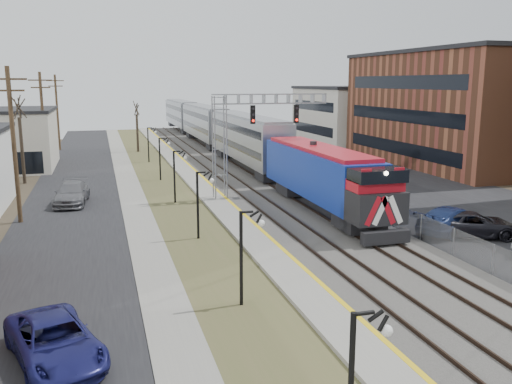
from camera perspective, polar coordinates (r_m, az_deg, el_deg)
name	(u,v)px	position (r m, az deg, el deg)	size (l,w,h in m)	color
street_west	(75,191)	(48.10, -18.53, 0.11)	(7.00, 120.00, 0.04)	black
sidewalk	(130,188)	(48.09, -13.17, 0.43)	(2.00, 120.00, 0.08)	gray
grass_median	(164,186)	(48.32, -9.62, 0.62)	(4.00, 120.00, 0.06)	#4A4D29
platform	(198,183)	(48.72, -6.12, 0.91)	(2.00, 120.00, 0.24)	gray
ballast_bed	(252,181)	(49.81, -0.45, 1.19)	(8.00, 120.00, 0.20)	#595651
parking_lot	(369,176)	(54.25, 11.86, 1.71)	(16.00, 120.00, 0.04)	black
platform_edge	(208,182)	(48.85, -5.11, 1.11)	(0.24, 120.00, 0.01)	gold
track_near	(231,180)	(49.28, -2.69, 1.27)	(1.58, 120.00, 0.15)	#2D2119
track_far	(267,178)	(50.19, 1.20, 1.47)	(1.58, 120.00, 0.15)	#2D2119
train	(216,129)	(71.61, -4.20, 6.58)	(3.00, 85.85, 5.33)	#122D96
signal_gantry	(241,128)	(41.65, -1.55, 6.77)	(9.00, 1.07, 8.15)	gray
lampposts	(197,205)	(31.70, -6.24, -1.36)	(0.14, 62.14, 4.00)	black
utility_poles	(14,146)	(37.78, -24.12, 4.39)	(0.28, 80.28, 10.00)	#4C3823
fence	(295,171)	(50.96, 4.11, 2.19)	(0.04, 120.00, 1.60)	gray
bare_trees	(61,154)	(51.61, -19.85, 3.79)	(12.30, 42.30, 5.95)	#382D23
car_lot_c	(474,225)	(34.49, 21.93, -3.25)	(2.43, 5.26, 1.46)	black
car_lot_d	(452,220)	(34.92, 19.95, -2.82)	(2.23, 5.49, 1.59)	navy
car_lot_e	(345,171)	(52.03, 9.39, 2.23)	(1.84, 4.56, 1.55)	slate
car_street_a	(55,342)	(19.38, -20.42, -14.62)	(2.38, 5.16, 1.44)	navy
car_street_b	(72,194)	(42.84, -18.84, -0.19)	(2.23, 5.49, 1.59)	slate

